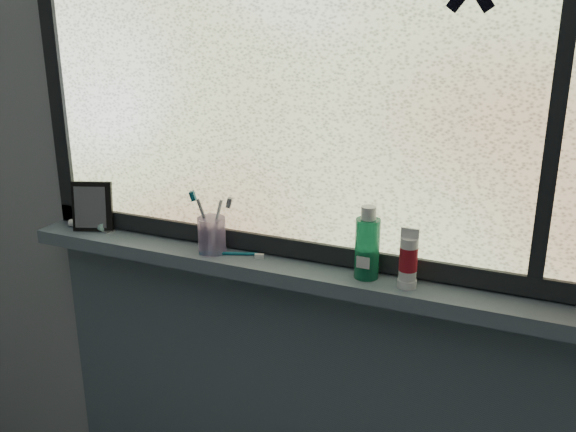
% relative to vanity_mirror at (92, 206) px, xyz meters
% --- Properties ---
extents(wall_back, '(3.00, 0.01, 2.50)m').
position_rel_vanity_mirror_xyz_m(wall_back, '(0.65, 0.07, 0.15)').
color(wall_back, '#9EA3A8').
rests_on(wall_back, ground).
extents(windowsill, '(1.62, 0.14, 0.04)m').
position_rel_vanity_mirror_xyz_m(windowsill, '(0.65, -0.01, -0.10)').
color(windowsill, slate).
rests_on(windowsill, wall_back).
extents(sill_apron, '(1.62, 0.02, 0.98)m').
position_rel_vanity_mirror_xyz_m(sill_apron, '(0.65, 0.05, -0.61)').
color(sill_apron, slate).
rests_on(sill_apron, floor).
extents(window_pane, '(1.50, 0.01, 1.00)m').
position_rel_vanity_mirror_xyz_m(window_pane, '(0.65, 0.05, 0.43)').
color(window_pane, silver).
rests_on(window_pane, wall_back).
extents(frame_bottom, '(1.60, 0.03, 0.05)m').
position_rel_vanity_mirror_xyz_m(frame_bottom, '(0.65, 0.04, -0.05)').
color(frame_bottom, black).
rests_on(frame_bottom, windowsill).
extents(frame_left, '(0.05, 0.03, 1.10)m').
position_rel_vanity_mirror_xyz_m(frame_left, '(-0.12, 0.04, 0.43)').
color(frame_left, black).
rests_on(frame_left, wall_back).
extents(frame_mullion, '(0.03, 0.03, 1.00)m').
position_rel_vanity_mirror_xyz_m(frame_mullion, '(1.25, 0.04, 0.43)').
color(frame_mullion, black).
rests_on(frame_mullion, wall_back).
extents(vanity_mirror, '(0.13, 0.10, 0.15)m').
position_rel_vanity_mirror_xyz_m(vanity_mirror, '(0.00, 0.00, 0.00)').
color(vanity_mirror, black).
rests_on(vanity_mirror, windowsill).
extents(toothpaste_tube, '(0.19, 0.05, 0.03)m').
position_rel_vanity_mirror_xyz_m(toothpaste_tube, '(-0.02, -0.00, -0.06)').
color(toothpaste_tube, white).
rests_on(toothpaste_tube, windowsill).
extents(toothbrush_cup, '(0.10, 0.10, 0.10)m').
position_rel_vanity_mirror_xyz_m(toothbrush_cup, '(0.42, -0.01, -0.02)').
color(toothbrush_cup, '#C0A5DB').
rests_on(toothbrush_cup, windowsill).
extents(toothbrush_lying, '(0.19, 0.09, 0.01)m').
position_rel_vanity_mirror_xyz_m(toothbrush_lying, '(0.47, -0.01, -0.07)').
color(toothbrush_lying, '#0C576D').
rests_on(toothbrush_lying, windowsill).
extents(mouthwash_bottle, '(0.08, 0.08, 0.15)m').
position_rel_vanity_mirror_xyz_m(mouthwash_bottle, '(0.86, -0.00, 0.02)').
color(mouthwash_bottle, '#1B8E5C').
rests_on(mouthwash_bottle, windowsill).
extents(cream_tube, '(0.05, 0.05, 0.11)m').
position_rel_vanity_mirror_xyz_m(cream_tube, '(0.97, -0.02, 0.01)').
color(cream_tube, silver).
rests_on(cream_tube, windowsill).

